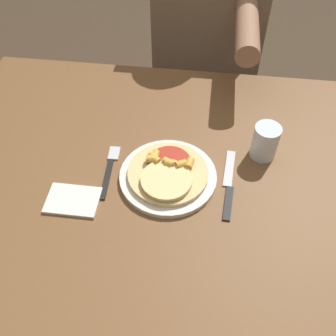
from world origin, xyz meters
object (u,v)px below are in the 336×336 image
pizza (168,173)px  drinking_glass (265,142)px  plate (168,177)px  knife (229,185)px  dining_table (173,204)px  person_diner (209,32)px  fork (110,168)px

pizza → drinking_glass: size_ratio=2.11×
plate → knife: 0.15m
drinking_glass → knife: bearing=-126.1°
plate → drinking_glass: size_ratio=2.56×
dining_table → knife: bearing=2.5°
dining_table → drinking_glass: 0.29m
pizza → drinking_glass: drinking_glass is taller
dining_table → pizza: bearing=155.1°
pizza → person_diner: person_diner is taller
dining_table → plate: (-0.02, 0.01, 0.10)m
dining_table → knife: 0.17m
dining_table → person_diner: 0.74m
plate → fork: 0.15m
plate → drinking_glass: (0.24, 0.11, 0.04)m
fork → knife: 0.30m
plate → fork: size_ratio=1.38×
plate → knife: bearing=-1.6°
dining_table → fork: size_ratio=7.24×
knife → person_diner: (-0.09, 0.73, -0.01)m
person_diner → knife: bearing=-82.9°
dining_table → pizza: (-0.02, 0.01, 0.12)m
drinking_glass → person_diner: 0.64m
dining_table → fork: fork is taller
plate → person_diner: size_ratio=0.20×
knife → drinking_glass: 0.15m
person_diner → drinking_glass: bearing=-74.0°
plate → person_diner: (0.06, 0.72, -0.02)m
plate → pizza: size_ratio=1.21×
plate → person_diner: person_diner is taller
dining_table → person_diner: bearing=86.4°
plate → fork: (-0.15, 0.01, -0.00)m
dining_table → pizza: 0.12m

